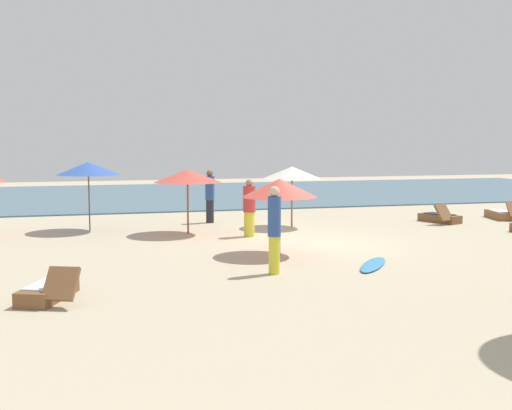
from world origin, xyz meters
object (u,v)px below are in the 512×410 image
object	(u,v)px
person_2	(249,208)
person_0	(210,196)
umbrella_0	(292,173)
umbrella_1	(279,188)
lounger_3	(440,218)
surfboard	(373,264)
umbrella_5	(88,168)
lounger_4	(501,214)
umbrella_2	(187,176)
person_1	(274,228)
lounger_1	(49,291)

from	to	relation	value
person_2	person_0	bearing A→B (deg)	98.87
umbrella_0	umbrella_1	size ratio (longest dim) A/B	1.04
lounger_3	surfboard	size ratio (longest dim) A/B	0.96
umbrella_5	lounger_4	xyz separation A→B (m)	(14.82, -0.81, -1.84)
lounger_4	person_0	bearing A→B (deg)	170.53
lounger_3	person_0	xyz separation A→B (m)	(-7.93, 2.08, 0.78)
umbrella_0	umbrella_2	world-z (taller)	umbrella_0
umbrella_2	surfboard	xyz separation A→B (m)	(3.38, -6.19, -1.78)
umbrella_5	person_1	xyz separation A→B (m)	(3.86, -7.93, -1.01)
umbrella_5	person_0	xyz separation A→B (m)	(4.15, 0.97, -1.06)
umbrella_5	lounger_3	xyz separation A→B (m)	(12.07, -1.11, -1.84)
lounger_1	umbrella_0	bearing A→B (deg)	47.88
person_0	umbrella_1	bearing A→B (deg)	-85.53
lounger_3	person_0	distance (m)	8.23
lounger_3	person_1	xyz separation A→B (m)	(-8.21, -6.82, 0.84)
person_1	surfboard	world-z (taller)	person_1
umbrella_5	lounger_4	bearing A→B (deg)	-3.12
lounger_1	umbrella_5	bearing A→B (deg)	84.92
umbrella_2	person_2	xyz separation A→B (m)	(1.72, -1.03, -0.94)
surfboard	umbrella_5	bearing A→B (deg)	129.62
umbrella_1	lounger_1	bearing A→B (deg)	-148.39
person_1	lounger_1	bearing A→B (deg)	-166.53
umbrella_1	umbrella_5	xyz separation A→B (m)	(-4.67, 5.68, 0.30)
umbrella_0	person_0	size ratio (longest dim) A/B	1.09
umbrella_2	lounger_3	size ratio (longest dim) A/B	1.19
umbrella_2	person_0	bearing A→B (deg)	64.47
surfboard	person_2	bearing A→B (deg)	107.86
umbrella_1	person_1	bearing A→B (deg)	-109.76
umbrella_5	lounger_4	size ratio (longest dim) A/B	1.25
umbrella_1	person_2	world-z (taller)	umbrella_1
umbrella_1	lounger_3	world-z (taller)	umbrella_1
lounger_4	lounger_1	bearing A→B (deg)	-152.20
lounger_1	lounger_4	world-z (taller)	lounger_1
umbrella_2	umbrella_5	world-z (taller)	umbrella_5
umbrella_5	person_1	world-z (taller)	umbrella_5
lounger_1	person_0	world-z (taller)	person_0
lounger_3	surfboard	xyz separation A→B (m)	(-5.72, -6.57, -0.14)
person_0	person_2	xyz separation A→B (m)	(0.54, -3.49, -0.08)
umbrella_1	umbrella_5	world-z (taller)	umbrella_5
umbrella_0	lounger_4	bearing A→B (deg)	0.38
umbrella_2	person_0	size ratio (longest dim) A/B	1.12
umbrella_0	lounger_4	world-z (taller)	umbrella_0
person_0	person_1	bearing A→B (deg)	-91.85
person_1	lounger_3	bearing A→B (deg)	39.70
umbrella_5	person_2	world-z (taller)	umbrella_5
umbrella_1	person_1	size ratio (longest dim) A/B	1.01
umbrella_0	umbrella_5	world-z (taller)	umbrella_5
umbrella_1	lounger_1	distance (m)	6.61
umbrella_2	lounger_3	bearing A→B (deg)	2.38
surfboard	person_1	bearing A→B (deg)	-174.14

